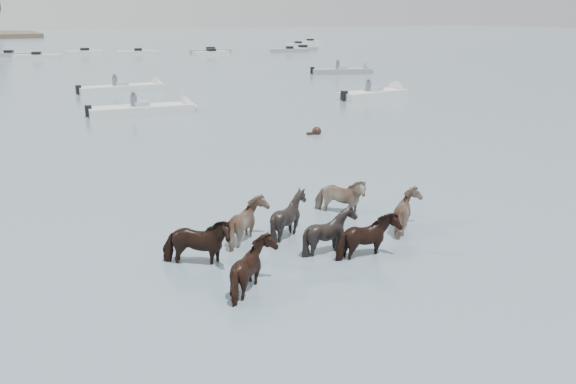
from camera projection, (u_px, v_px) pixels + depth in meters
name	position (u px, v px, depth m)	size (l,w,h in m)	color
ground	(317.00, 255.00, 13.84)	(400.00, 400.00, 0.00)	slate
pony_herd	(305.00, 231.00, 14.25)	(7.25, 4.93, 1.38)	black
swimming_pony	(316.00, 132.00, 27.65)	(0.72, 0.44, 0.44)	black
motorboat_b	(156.00, 109.00, 33.35)	(6.35, 2.23, 1.92)	silver
motorboat_c	(133.00, 88.00, 42.76)	(6.58, 1.90, 1.92)	silver
motorboat_d	(381.00, 94.00, 39.80)	(5.81, 2.34, 1.92)	silver
motorboat_e	(350.00, 71.00, 55.11)	(6.13, 3.51, 1.92)	gray
distant_flotilla	(24.00, 54.00, 76.74)	(105.97, 29.40, 0.93)	silver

